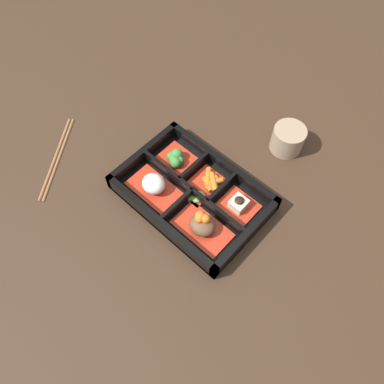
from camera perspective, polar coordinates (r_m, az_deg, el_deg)
ground_plane at (r=0.82m, az=-0.00°, el=-0.88°), size 3.00×3.00×0.00m
bento_base at (r=0.82m, az=-0.00°, el=-0.71°), size 0.31×0.21×0.01m
bento_rim at (r=0.81m, az=0.09°, el=-0.08°), size 0.31×0.21×0.04m
bowl_stew at (r=0.76m, az=1.56°, el=-5.03°), size 0.12×0.07×0.05m
bowl_rice at (r=0.81m, az=-5.84°, el=0.98°), size 0.12×0.07×0.04m
bowl_tofu at (r=0.80m, az=7.06°, el=-1.96°), size 0.08×0.07×0.03m
bowl_carrots at (r=0.83m, az=2.65°, el=1.57°), size 0.07×0.07×0.02m
bowl_greens at (r=0.85m, az=-2.47°, el=5.07°), size 0.08×0.07×0.03m
bowl_pickles at (r=0.81m, az=0.54°, el=-0.76°), size 0.04×0.04×0.01m
tea_cup at (r=0.90m, az=14.40°, el=7.89°), size 0.08×0.08×0.06m
chopsticks at (r=0.94m, az=-19.90°, el=5.04°), size 0.15×0.20×0.01m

